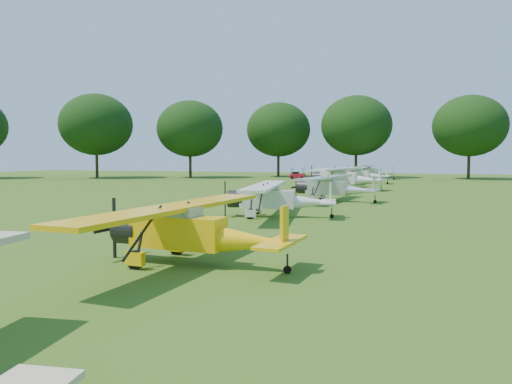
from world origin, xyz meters
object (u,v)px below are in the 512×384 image
(aircraft_2, at_px, (191,227))
(aircraft_4, at_px, (333,186))
(aircraft_5, at_px, (344,176))
(aircraft_3, at_px, (276,196))
(aircraft_7, at_px, (370,171))
(aircraft_6, at_px, (360,173))
(golf_cart, at_px, (297,175))

(aircraft_2, relative_size, aircraft_4, 0.98)
(aircraft_4, bearing_deg, aircraft_5, 102.05)
(aircraft_4, bearing_deg, aircraft_3, -89.89)
(aircraft_2, bearing_deg, aircraft_7, 94.38)
(aircraft_6, bearing_deg, golf_cart, 137.39)
(aircraft_4, relative_size, aircraft_5, 0.84)
(aircraft_6, relative_size, golf_cart, 4.89)
(aircraft_3, height_order, golf_cart, aircraft_3)
(golf_cart, bearing_deg, aircraft_3, -80.09)
(aircraft_4, relative_size, golf_cart, 4.58)
(aircraft_7, bearing_deg, aircraft_5, -89.56)
(aircraft_7, bearing_deg, aircraft_2, -88.67)
(aircraft_7, bearing_deg, aircraft_6, -89.41)
(aircraft_2, relative_size, aircraft_6, 0.92)
(aircraft_2, bearing_deg, golf_cart, 104.34)
(aircraft_3, distance_m, aircraft_5, 23.73)
(aircraft_4, distance_m, aircraft_5, 13.32)
(aircraft_2, bearing_deg, aircraft_6, 94.57)
(aircraft_5, height_order, aircraft_6, aircraft_5)
(aircraft_2, height_order, aircraft_4, aircraft_4)
(aircraft_2, bearing_deg, aircraft_3, 98.07)
(aircraft_3, bearing_deg, aircraft_7, 80.18)
(aircraft_4, distance_m, aircraft_6, 25.74)
(aircraft_2, xyz_separation_m, aircraft_4, (0.46, 22.67, 0.02))
(aircraft_7, bearing_deg, aircraft_3, -89.61)
(aircraft_2, height_order, golf_cart, aircraft_2)
(aircraft_4, bearing_deg, aircraft_7, 98.69)
(aircraft_2, relative_size, aircraft_3, 1.01)
(aircraft_2, bearing_deg, aircraft_4, 92.83)
(aircraft_3, relative_size, golf_cart, 4.44)
(aircraft_6, bearing_deg, aircraft_3, -88.64)
(aircraft_2, height_order, aircraft_6, aircraft_6)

